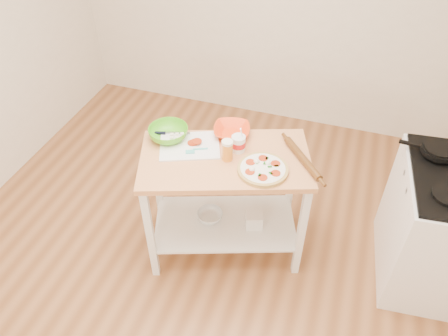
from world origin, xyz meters
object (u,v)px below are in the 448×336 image
at_px(prep_island, 225,185).
at_px(skillet, 438,150).
at_px(gas_stove, 445,229).
at_px(knife, 165,133).
at_px(green_bowl, 168,133).
at_px(cutting_board, 189,145).
at_px(shelf_bin, 254,220).
at_px(shelf_glass_bowl, 210,216).
at_px(beer_pint, 227,150).
at_px(yogurt_tub, 238,143).
at_px(spatula, 196,150).
at_px(rolling_pin, 303,158).
at_px(orange_bowl, 232,131).
at_px(pizza, 263,169).

distance_m(prep_island, skillet, 1.42).
distance_m(prep_island, gas_stove, 1.53).
relative_size(knife, green_bowl, 0.96).
distance_m(cutting_board, shelf_bin, 0.76).
distance_m(prep_island, shelf_glass_bowl, 0.38).
bearing_deg(gas_stove, prep_island, -176.23).
relative_size(skillet, knife, 1.39).
height_order(prep_island, green_bowl, green_bowl).
xyz_separation_m(knife, beer_pint, (0.49, -0.11, 0.06)).
relative_size(green_bowl, yogurt_tub, 1.34).
bearing_deg(yogurt_tub, spatula, -157.72).
xyz_separation_m(gas_stove, shelf_glass_bowl, (-1.62, -0.24, -0.18)).
bearing_deg(cutting_board, green_bowl, 144.94).
relative_size(gas_stove, green_bowl, 4.06).
height_order(prep_island, shelf_glass_bowl, prep_island).
xyz_separation_m(prep_island, rolling_pin, (0.49, 0.12, 0.28)).
distance_m(spatula, shelf_bin, 0.73).
bearing_deg(skillet, orange_bowl, -168.40).
bearing_deg(shelf_glass_bowl, rolling_pin, 11.39).
bearing_deg(prep_island, pizza, -10.50).
bearing_deg(shelf_glass_bowl, orange_bowl, 71.57).
distance_m(cutting_board, green_bowl, 0.18).
xyz_separation_m(prep_island, pizza, (0.27, -0.05, 0.27)).
height_order(knife, yogurt_tub, yogurt_tub).
relative_size(skillet, shelf_glass_bowl, 1.88).
relative_size(prep_island, skillet, 3.47).
bearing_deg(green_bowl, shelf_bin, -3.33).
xyz_separation_m(skillet, green_bowl, (-1.75, -0.34, -0.03)).
xyz_separation_m(green_bowl, rolling_pin, (0.93, 0.04, -0.02)).
relative_size(skillet, rolling_pin, 0.86).
distance_m(spatula, yogurt_tub, 0.29).
distance_m(gas_stove, knife, 2.03).
height_order(prep_island, rolling_pin, rolling_pin).
height_order(spatula, shelf_glass_bowl, spatula).
relative_size(orange_bowl, yogurt_tub, 1.24).
bearing_deg(pizza, knife, 168.42).
height_order(prep_island, skillet, skillet).
relative_size(prep_island, spatula, 9.21).
bearing_deg(beer_pint, knife, 167.21).
height_order(gas_stove, pizza, gas_stove).
height_order(knife, beer_pint, beer_pint).
height_order(skillet, spatula, skillet).
height_order(green_bowl, beer_pint, beer_pint).
bearing_deg(yogurt_tub, rolling_pin, 2.76).
relative_size(skillet, shelf_bin, 3.00).
distance_m(prep_island, beer_pint, 0.33).
xyz_separation_m(spatula, beer_pint, (0.22, -0.00, 0.06)).
bearing_deg(green_bowl, gas_stove, 4.72).
xyz_separation_m(orange_bowl, yogurt_tub, (0.09, -0.15, 0.03)).
bearing_deg(green_bowl, rolling_pin, 2.75).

